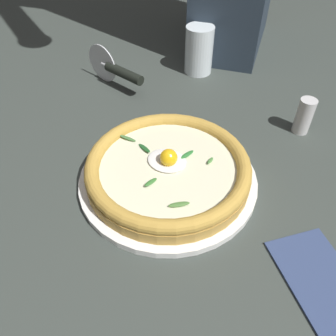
{
  "coord_description": "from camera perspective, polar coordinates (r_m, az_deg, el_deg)",
  "views": [
    {
      "loc": [
        0.19,
        -0.37,
        0.42
      ],
      "look_at": [
        -0.01,
        -0.02,
        0.03
      ],
      "focal_mm": 36.62,
      "sensor_mm": 36.0,
      "label": 1
    }
  ],
  "objects": [
    {
      "name": "pizza",
      "position": [
        0.56,
        -0.0,
        -0.04
      ],
      "size": [
        0.27,
        0.27,
        0.05
      ],
      "color": "#BC9040",
      "rests_on": "pizza_plate"
    },
    {
      "name": "pizza_plate",
      "position": [
        0.58,
        -0.0,
        -1.84
      ],
      "size": [
        0.3,
        0.3,
        0.01
      ],
      "primitive_type": "cylinder",
      "color": "white",
      "rests_on": "ground"
    },
    {
      "name": "folded_napkin",
      "position": [
        0.52,
        23.99,
        -16.33
      ],
      "size": [
        0.16,
        0.16,
        0.01
      ],
      "primitive_type": "cube",
      "rotation": [
        0.0,
        0.0,
        2.36
      ],
      "color": "navy",
      "rests_on": "ground"
    },
    {
      "name": "ground_plane",
      "position": [
        0.6,
        1.24,
        -2.42
      ],
      "size": [
        2.4,
        2.4,
        0.03
      ],
      "primitive_type": "cube",
      "color": "#363D39",
      "rests_on": "ground"
    },
    {
      "name": "pizza_cutter",
      "position": [
        0.81,
        -8.54,
        15.84
      ],
      "size": [
        0.17,
        0.05,
        0.09
      ],
      "color": "silver",
      "rests_on": "ground"
    },
    {
      "name": "pepper_shaker",
      "position": [
        0.72,
        21.72,
        8.04
      ],
      "size": [
        0.03,
        0.03,
        0.07
      ],
      "primitive_type": "cylinder",
      "color": "silver",
      "rests_on": "ground"
    },
    {
      "name": "drinking_glass",
      "position": [
        0.87,
        5.14,
        18.49
      ],
      "size": [
        0.07,
        0.07,
        0.11
      ],
      "color": "silver",
      "rests_on": "ground"
    }
  ]
}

